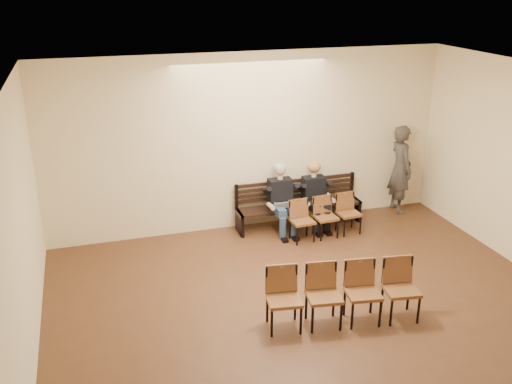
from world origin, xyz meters
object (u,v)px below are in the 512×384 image
laptop (284,207)px  seated_woman (315,197)px  chair_row_back (344,295)px  passerby (401,163)px  bag (345,211)px  bench (299,215)px  seated_man (282,198)px  water_bottle (328,204)px  chair_row_front (326,218)px

laptop → seated_woman: bearing=7.2°
chair_row_back → passerby: bearing=58.5°
seated_woman → bag: size_ratio=3.34×
bench → seated_woman: bearing=-22.4°
seated_man → chair_row_back: seated_man is taller
seated_woman → chair_row_back: size_ratio=0.57×
passerby → water_bottle: bearing=106.5°
bench → laptop: 0.61m
passerby → chair_row_front: 2.27m
bench → chair_row_back: (-0.66, -3.46, 0.24)m
seated_man → water_bottle: seated_man is taller
bench → bag: size_ratio=6.79×
laptop → water_bottle: size_ratio=1.57×
water_bottle → chair_row_front: chair_row_front is taller
seated_man → water_bottle: (0.88, -0.27, -0.13)m
passerby → seated_man: bearing=96.5°
water_bottle → passerby: size_ratio=0.10×
bench → chair_row_back: size_ratio=1.16×
bench → chair_row_front: chair_row_front is taller
bench → water_bottle: 0.68m
seated_woman → water_bottle: seated_woman is taller
chair_row_front → water_bottle: bearing=56.8°
bench → chair_row_front: (0.31, -0.65, 0.17)m
water_bottle → bag: bearing=38.1°
water_bottle → bag: 0.90m
seated_man → water_bottle: bearing=-17.1°
water_bottle → chair_row_back: size_ratio=0.09×
seated_woman → bag: 0.96m
seated_woman → water_bottle: size_ratio=6.02×
laptop → chair_row_front: (0.73, -0.38, -0.17)m
water_bottle → passerby: passerby is taller
seated_man → chair_row_back: bearing=-94.0°
laptop → bench: bearing=27.9°
seated_man → chair_row_back: 3.36m
water_bottle → bench: bearing=139.2°
bench → chair_row_back: bearing=-100.8°
bag → laptop: bearing=-166.1°
seated_woman → chair_row_back: bearing=-105.9°
bag → bench: bearing=-174.7°
laptop → passerby: (2.75, 0.37, 0.52)m
seated_woman → bag: (0.79, 0.22, -0.50)m
water_bottle → bag: (0.63, 0.49, -0.42)m
seated_man → water_bottle: size_ratio=6.50×
bench → passerby: (2.33, 0.10, 0.87)m
water_bottle → laptop: bearing=172.2°
water_bottle → passerby: bearing=14.6°
seated_woman → chair_row_back: seated_woman is taller
laptop → passerby: size_ratio=0.15×
water_bottle → seated_man: bearing=162.9°
passerby → chair_row_back: size_ratio=0.97×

